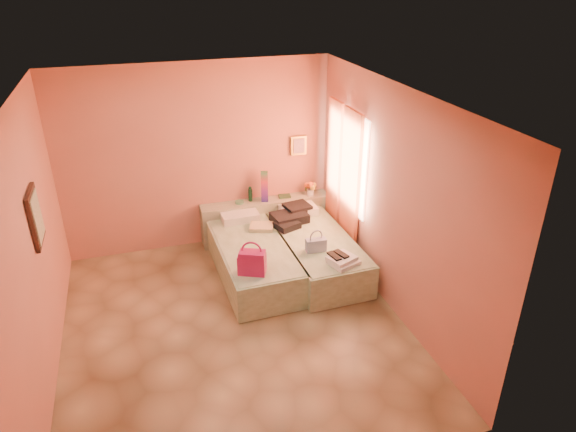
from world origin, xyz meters
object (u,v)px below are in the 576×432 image
headboard_ledge (266,219)px  bed_right (316,252)px  water_bottle (250,194)px  blue_handbag (316,245)px  bed_left (253,260)px  magenta_handbag (252,262)px  towel_stack (344,261)px  flower_vase (310,187)px  green_book (285,196)px

headboard_ledge → bed_right: 1.20m
water_bottle → blue_handbag: size_ratio=0.82×
headboard_ledge → bed_left: 1.16m
headboard_ledge → magenta_handbag: bearing=-110.5°
headboard_ledge → water_bottle: size_ratio=9.08×
bed_left → magenta_handbag: magenta_handbag is taller
magenta_handbag → towel_stack: magenta_handbag is taller
flower_vase → blue_handbag: (-0.44, -1.44, -0.20)m
bed_left → green_book: (0.79, 1.08, 0.42)m
bed_right → water_bottle: 1.44m
blue_handbag → towel_stack: 0.48m
headboard_ledge → towel_stack: bearing=-74.7°
blue_handbag → towel_stack: blue_handbag is taller
bed_right → water_bottle: water_bottle is taller
bed_left → towel_stack: towel_stack is taller
water_bottle → towel_stack: water_bottle is taller
towel_stack → water_bottle: bearing=111.1°
green_book → magenta_handbag: size_ratio=0.55×
water_bottle → magenta_handbag: size_ratio=0.67×
water_bottle → towel_stack: bearing=-68.9°
blue_handbag → towel_stack: bearing=-59.6°
bed_left → water_bottle: size_ratio=8.85×
blue_handbag → towel_stack: size_ratio=0.79×
green_book → flower_vase: size_ratio=0.68×
water_bottle → green_book: 0.56m
headboard_ledge → blue_handbag: (0.30, -1.47, 0.26)m
bed_right → towel_stack: (0.08, -0.78, 0.30)m
bed_left → bed_right: bearing=-5.5°
bed_right → water_bottle: bearing=118.5°
bed_right → water_bottle: (-0.67, 1.17, 0.51)m
green_book → magenta_handbag: bearing=-111.0°
magenta_handbag → bed_right: bearing=54.7°
green_book → flower_vase: bearing=0.1°
bed_right → towel_stack: towel_stack is taller
magenta_handbag → water_bottle: bearing=101.4°
towel_stack → blue_handbag: bearing=117.7°
water_bottle → blue_handbag: bearing=-70.8°
headboard_ledge → bed_right: size_ratio=1.02×
headboard_ledge → water_bottle: 0.50m
flower_vase → magenta_handbag: 2.21m
green_book → blue_handbag: size_ratio=0.67×
towel_stack → bed_right: bearing=96.2°
bed_left → green_book: size_ratio=10.77×
bed_left → flower_vase: size_ratio=7.36×
bed_right → blue_handbag: size_ratio=7.27×
bed_right → bed_left: bearing=174.5°
bed_left → green_book: bearing=52.2°
magenta_handbag → towel_stack: 1.19m
green_book → bed_right: bearing=-76.5°
green_book → towel_stack: size_ratio=0.53×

